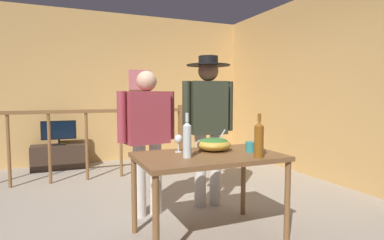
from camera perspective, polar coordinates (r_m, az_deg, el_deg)
ground_plane at (r=3.62m, az=-3.67°, el=-15.80°), size 7.66×7.66×0.00m
back_wall at (r=6.26m, az=-12.80°, el=5.71°), size 5.02×0.10×2.80m
side_wall_right at (r=5.47m, az=18.62°, el=5.77°), size 0.10×4.42×2.80m
framed_picture at (r=6.28m, az=-9.48°, el=7.20°), size 0.43×0.03×0.39m
stair_railing at (r=4.94m, az=-13.18°, el=-2.38°), size 3.10×0.10×1.10m
tv_console at (r=5.90m, az=-22.88°, el=-6.13°), size 0.90×0.40×0.41m
flat_screen_tv at (r=5.80m, az=-23.02°, el=-1.80°), size 0.56×0.12×0.42m
serving_table at (r=2.77m, az=2.99°, el=-7.82°), size 1.24×0.77×0.74m
salad_bowl at (r=2.92m, az=3.95°, el=-4.29°), size 0.32×0.32×0.19m
wine_glass at (r=2.84m, az=-2.46°, el=-3.60°), size 0.07×0.07×0.16m
wine_bottle_amber at (r=2.65m, az=12.05°, el=-3.38°), size 0.08×0.08×0.36m
wine_bottle_clear at (r=2.58m, az=-0.89°, el=-3.48°), size 0.07×0.07×0.37m
mug_teal at (r=2.90m, az=10.59°, el=-4.81°), size 0.12×0.09×0.09m
person_standing_left at (r=3.29m, az=-8.14°, el=-1.95°), size 0.62×0.28×1.51m
person_standing_right at (r=3.52m, az=2.92°, el=0.58°), size 0.58×0.48×1.69m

